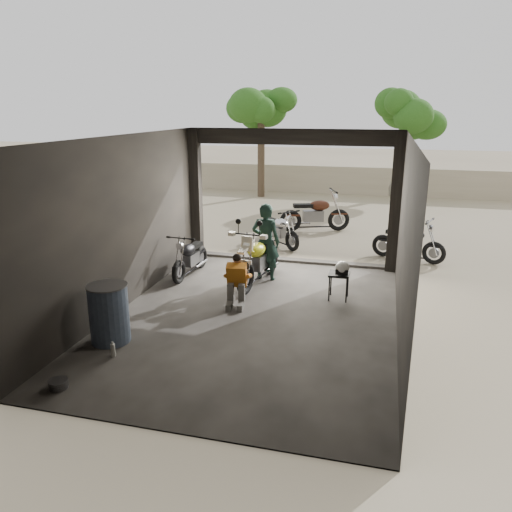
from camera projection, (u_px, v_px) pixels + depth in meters
The scene contains 16 objects.
ground at pixel (254, 317), 9.06m from camera, with size 80.00×80.00×0.00m, color #7A6D56.
garage at pixel (262, 242), 9.20m from camera, with size 7.00×7.13×3.20m.
boundary_wall at pixel (336, 180), 21.87m from camera, with size 18.00×0.30×1.20m, color gray.
tree_left at pixel (261, 99), 20.24m from camera, with size 2.20×2.20×5.60m.
tree_right at pixel (408, 110), 20.35m from camera, with size 2.20×2.20×5.00m.
main_bike at pixel (259, 256), 10.62m from camera, with size 0.78×1.89×1.26m, color beige, non-canonical shape.
left_bike at pixel (190, 254), 11.19m from camera, with size 0.61×1.48×1.00m, color black, non-canonical shape.
outside_bike_a at pixel (279, 227), 13.59m from camera, with size 0.64×1.55×1.05m, color black, non-canonical shape.
outside_bike_b at pixel (315, 211), 15.17m from camera, with size 0.78×1.89×1.28m, color #3F1B0F, non-canonical shape.
outside_bike_c at pixel (409, 239), 12.29m from camera, with size 0.66×1.59×1.08m, color black, non-canonical shape.
rider at pixel (266, 242), 10.82m from camera, with size 0.63×0.41×1.72m, color black.
mechanic at pixel (236, 282), 9.43m from camera, with size 0.49×0.67×0.97m, color #B56718, non-canonical shape.
stool at pixel (339, 277), 9.76m from camera, with size 0.40×0.40×0.55m.
helmet at pixel (342, 268), 9.66m from camera, with size 0.28×0.29×0.26m, color white.
oil_drum at pixel (109, 314), 7.98m from camera, with size 0.63×0.63×0.97m, color #3C4B65.
sign_post at pixel (405, 207), 11.04m from camera, with size 0.77×0.08×2.30m.
Camera 1 is at (2.14, -8.09, 3.67)m, focal length 35.00 mm.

